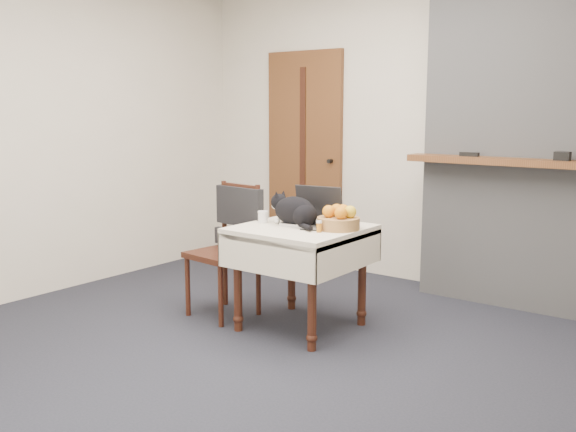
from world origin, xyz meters
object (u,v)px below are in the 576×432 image
fruit_basket (339,220)px  chair (232,231)px  cat (296,211)px  pill_bottle (319,226)px  laptop (314,215)px  cream_jar (263,217)px  side_table (301,243)px  door (304,159)px

fruit_basket → chair: bearing=-173.8°
cat → pill_bottle: 0.28m
fruit_basket → chair: 0.86m
laptop → fruit_basket: size_ratio=1.39×
cream_jar → chair: chair is taller
cat → chair: 0.58m
side_table → cream_jar: size_ratio=9.77×
cream_jar → pill_bottle: 0.51m
pill_bottle → chair: chair is taller
pill_bottle → chair: size_ratio=0.08×
cream_jar → chair: 0.33m
cream_jar → chair: bearing=177.2°
laptop → cream_jar: size_ratio=4.81×
laptop → cat: laptop is taller
laptop → fruit_basket: 0.24m
side_table → cat: bearing=174.1°
cat → fruit_basket: bearing=21.4°
side_table → laptop: bearing=80.5°
side_table → cat: size_ratio=1.76×
laptop → chair: 0.65m
door → fruit_basket: door is taller
door → pill_bottle: 2.11m
side_table → pill_bottle: size_ratio=10.55×
door → chair: door is taller
cream_jar → pill_bottle: (0.51, -0.06, -0.00)m
laptop → pill_bottle: size_ratio=5.19×
pill_bottle → fruit_basket: fruit_basket is taller
laptop → door: bearing=118.2°
side_table → cream_jar: 0.34m
door → side_table: 1.93m
door → fruit_basket: 2.00m
side_table → fruit_basket: (0.25, 0.07, 0.18)m
door → chair: bearing=-72.9°
fruit_basket → cat: bearing=-167.5°
cat → fruit_basket: cat is taller
side_table → cream_jar: cream_jar is taller
door → cat: door is taller
side_table → cat: 0.21m
pill_bottle → fruit_basket: bearing=75.8°
laptop → chair: laptop is taller
cream_jar → fruit_basket: bearing=11.0°
side_table → pill_bottle: 0.27m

